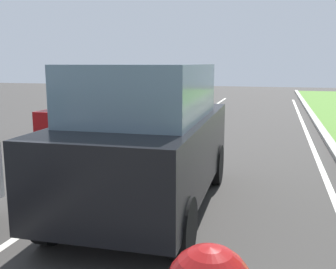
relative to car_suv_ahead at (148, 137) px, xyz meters
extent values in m
plane|color=#383533|center=(-0.66, 4.60, -1.17)|extent=(60.00, 60.00, 0.00)
cube|color=silver|center=(-1.36, 4.60, -1.16)|extent=(0.12, 32.00, 0.01)
cube|color=silver|center=(2.94, 4.60, -1.16)|extent=(0.12, 32.00, 0.01)
cube|color=black|center=(0.00, 0.04, -0.24)|extent=(2.00, 4.54, 1.10)
cube|color=slate|center=(0.00, -0.11, 0.71)|extent=(1.76, 2.74, 0.80)
cylinder|color=black|center=(-0.91, 1.55, -0.79)|extent=(0.24, 0.76, 0.76)
cylinder|color=black|center=(0.84, 1.59, -0.79)|extent=(0.24, 0.76, 0.76)
cylinder|color=black|center=(-0.84, -1.51, -0.79)|extent=(0.24, 0.76, 0.76)
cylinder|color=black|center=(0.91, -1.47, -0.79)|extent=(0.24, 0.76, 0.76)
cube|color=maroon|center=(-3.11, 4.61, -0.47)|extent=(1.70, 3.73, 0.80)
cube|color=slate|center=(-3.12, 4.36, 0.27)|extent=(1.51, 1.92, 0.68)
cylinder|color=black|center=(-3.85, 5.88, -0.87)|extent=(0.23, 0.60, 0.60)
cylinder|color=black|center=(-2.34, 5.85, -0.87)|extent=(0.23, 0.60, 0.60)
cylinder|color=black|center=(-3.89, 3.36, -0.87)|extent=(0.23, 0.60, 0.60)
cylinder|color=black|center=(-2.38, 3.34, -0.87)|extent=(0.23, 0.60, 0.60)
camera|label=1|loc=(1.90, -5.73, 1.13)|focal=42.10mm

